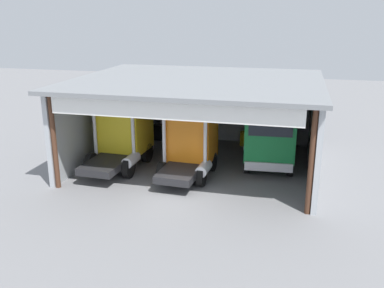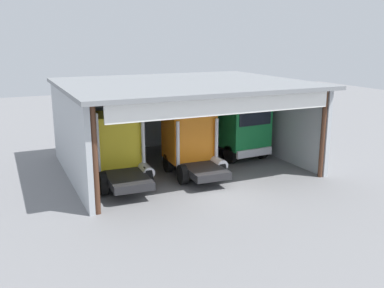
{
  "view_description": "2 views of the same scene",
  "coord_description": "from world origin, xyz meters",
  "px_view_note": "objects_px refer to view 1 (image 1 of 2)",
  "views": [
    {
      "loc": [
        5.0,
        -16.67,
        8.04
      ],
      "look_at": [
        0.0,
        3.52,
        1.61
      ],
      "focal_mm": 39.59,
      "sensor_mm": 36.0,
      "label": 1
    },
    {
      "loc": [
        -9.17,
        -16.47,
        7.08
      ],
      "look_at": [
        0.0,
        3.52,
        1.61
      ],
      "focal_mm": 40.1,
      "sensor_mm": 36.0,
      "label": 2
    }
  ],
  "objects_px": {
    "truck_yellow_center_right_bay": "(123,134)",
    "oil_drum": "(244,139)",
    "truck_orange_center_left_bay": "(190,141)",
    "truck_green_left_bay": "(269,135)",
    "tool_cart": "(160,132)"
  },
  "relations": [
    {
      "from": "oil_drum",
      "to": "tool_cart",
      "type": "distance_m",
      "value": 5.6
    },
    {
      "from": "truck_orange_center_left_bay",
      "to": "truck_yellow_center_right_bay",
      "type": "bearing_deg",
      "value": 176.81
    },
    {
      "from": "truck_orange_center_left_bay",
      "to": "truck_green_left_bay",
      "type": "distance_m",
      "value": 4.23
    },
    {
      "from": "truck_yellow_center_right_bay",
      "to": "oil_drum",
      "type": "height_order",
      "value": "truck_yellow_center_right_bay"
    },
    {
      "from": "truck_yellow_center_right_bay",
      "to": "truck_orange_center_left_bay",
      "type": "bearing_deg",
      "value": -3.26
    },
    {
      "from": "truck_yellow_center_right_bay",
      "to": "truck_green_left_bay",
      "type": "relative_size",
      "value": 0.99
    },
    {
      "from": "truck_yellow_center_right_bay",
      "to": "oil_drum",
      "type": "bearing_deg",
      "value": 43.63
    },
    {
      "from": "truck_orange_center_left_bay",
      "to": "truck_green_left_bay",
      "type": "xyz_separation_m",
      "value": [
        3.89,
        1.65,
        0.15
      ]
    },
    {
      "from": "truck_yellow_center_right_bay",
      "to": "truck_green_left_bay",
      "type": "bearing_deg",
      "value": 11.66
    },
    {
      "from": "truck_yellow_center_right_bay",
      "to": "truck_orange_center_left_bay",
      "type": "distance_m",
      "value": 3.9
    },
    {
      "from": "truck_green_left_bay",
      "to": "oil_drum",
      "type": "bearing_deg",
      "value": -69.86
    },
    {
      "from": "oil_drum",
      "to": "tool_cart",
      "type": "relative_size",
      "value": 0.88
    },
    {
      "from": "truck_orange_center_left_bay",
      "to": "truck_green_left_bay",
      "type": "bearing_deg",
      "value": 25.44
    },
    {
      "from": "truck_yellow_center_right_bay",
      "to": "oil_drum",
      "type": "relative_size",
      "value": 5.93
    },
    {
      "from": "truck_yellow_center_right_bay",
      "to": "truck_orange_center_left_bay",
      "type": "relative_size",
      "value": 1.13
    }
  ]
}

